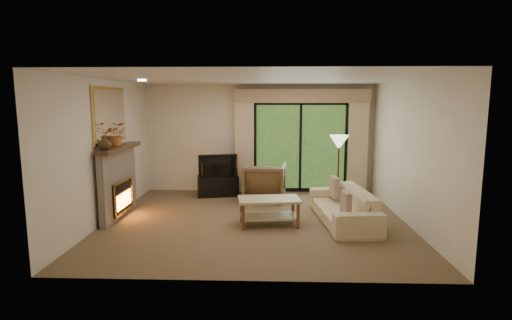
{
  "coord_description": "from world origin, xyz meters",
  "views": [
    {
      "loc": [
        0.26,
        -7.17,
        2.22
      ],
      "look_at": [
        0.0,
        0.3,
        1.1
      ],
      "focal_mm": 28.0,
      "sensor_mm": 36.0,
      "label": 1
    }
  ],
  "objects_px": {
    "armchair": "(265,182)",
    "coffee_table": "(269,212)",
    "media_console": "(218,186)",
    "sofa": "(343,206)"
  },
  "relations": [
    {
      "from": "sofa",
      "to": "armchair",
      "type": "bearing_deg",
      "value": -142.58
    },
    {
      "from": "armchair",
      "to": "coffee_table",
      "type": "bearing_deg",
      "value": 98.58
    },
    {
      "from": "armchair",
      "to": "coffee_table",
      "type": "height_order",
      "value": "armchair"
    },
    {
      "from": "media_console",
      "to": "sofa",
      "type": "bearing_deg",
      "value": -51.1
    },
    {
      "from": "armchair",
      "to": "coffee_table",
      "type": "distance_m",
      "value": 1.78
    },
    {
      "from": "media_console",
      "to": "sofa",
      "type": "height_order",
      "value": "sofa"
    },
    {
      "from": "media_console",
      "to": "sofa",
      "type": "distance_m",
      "value": 3.23
    },
    {
      "from": "sofa",
      "to": "coffee_table",
      "type": "height_order",
      "value": "sofa"
    },
    {
      "from": "media_console",
      "to": "armchair",
      "type": "distance_m",
      "value": 1.19
    },
    {
      "from": "media_console",
      "to": "armchair",
      "type": "xyz_separation_m",
      "value": [
        1.1,
        -0.41,
        0.18
      ]
    }
  ]
}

